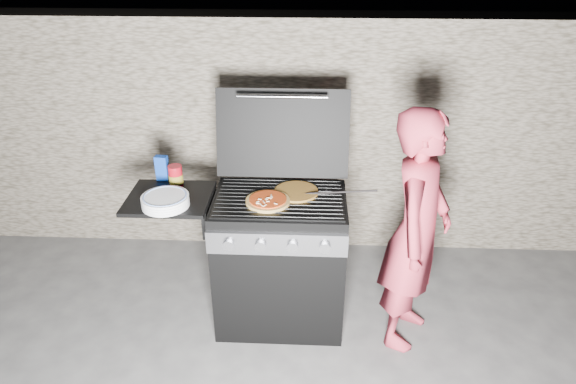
{
  "coord_description": "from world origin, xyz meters",
  "views": [
    {
      "loc": [
        0.18,
        -2.68,
        2.38
      ],
      "look_at": [
        0.05,
        0.0,
        0.95
      ],
      "focal_mm": 32.0,
      "sensor_mm": 36.0,
      "label": 1
    }
  ],
  "objects_px": {
    "gas_grill": "(241,259)",
    "sauce_jar": "(176,176)",
    "person": "(416,232)",
    "pizza_topped": "(268,200)"
  },
  "relations": [
    {
      "from": "gas_grill",
      "to": "sauce_jar",
      "type": "bearing_deg",
      "value": 160.33
    },
    {
      "from": "sauce_jar",
      "to": "gas_grill",
      "type": "bearing_deg",
      "value": -19.67
    },
    {
      "from": "person",
      "to": "gas_grill",
      "type": "bearing_deg",
      "value": 107.02
    },
    {
      "from": "pizza_topped",
      "to": "gas_grill",
      "type": "bearing_deg",
      "value": 161.13
    },
    {
      "from": "sauce_jar",
      "to": "person",
      "type": "bearing_deg",
      "value": -10.02
    },
    {
      "from": "pizza_topped",
      "to": "sauce_jar",
      "type": "xyz_separation_m",
      "value": [
        -0.59,
        0.21,
        0.04
      ]
    },
    {
      "from": "gas_grill",
      "to": "person",
      "type": "distance_m",
      "value": 1.11
    },
    {
      "from": "gas_grill",
      "to": "pizza_topped",
      "type": "distance_m",
      "value": 0.51
    },
    {
      "from": "gas_grill",
      "to": "sauce_jar",
      "type": "relative_size",
      "value": 9.96
    },
    {
      "from": "gas_grill",
      "to": "person",
      "type": "height_order",
      "value": "person"
    }
  ]
}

